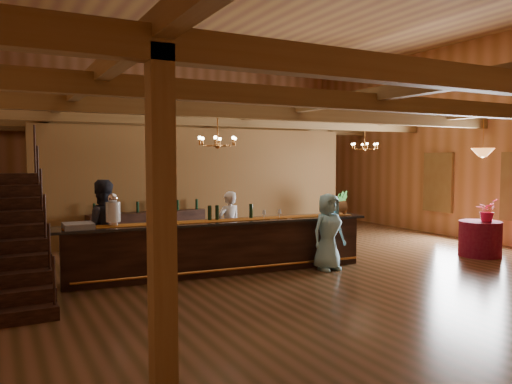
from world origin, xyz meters
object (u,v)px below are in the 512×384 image
tasting_bar (221,246)px  beverage_dispenser (113,210)px  raffle_drum (340,207)px  pendant_lamp (483,152)px  bartender (229,227)px  round_table (480,239)px  chandelier_left (218,141)px  staff_second (102,229)px  floor_plant (336,213)px  backbar_shelf (148,228)px  chandelier_right (365,146)px  guest (328,232)px

tasting_bar → beverage_dispenser: bearing=178.6°
beverage_dispenser → raffle_drum: 4.75m
pendant_lamp → bartender: bearing=158.6°
round_table → chandelier_left: size_ratio=1.18×
round_table → staff_second: (-8.14, 1.99, 0.53)m
raffle_drum → floor_plant: size_ratio=0.26×
tasting_bar → floor_plant: size_ratio=4.78×
backbar_shelf → chandelier_right: 6.61m
backbar_shelf → pendant_lamp: size_ratio=3.45×
round_table → chandelier_left: 6.53m
round_table → guest: (-3.96, 0.49, 0.37)m
backbar_shelf → guest: 5.17m
round_table → chandelier_right: (-0.29, 3.76, 2.22)m
chandelier_left → floor_plant: chandelier_left is taller
backbar_shelf → bartender: size_ratio=2.00×
staff_second → floor_plant: 7.46m
raffle_drum → staff_second: 4.95m
tasting_bar → bartender: size_ratio=4.04×
bartender → floor_plant: 4.86m
chandelier_right → tasting_bar: bearing=-156.4°
round_table → guest: bearing=172.9°
guest → bartender: bearing=127.9°
beverage_dispenser → bartender: (2.60, 0.62, -0.55)m
raffle_drum → chandelier_right: chandelier_right is taller
bartender → staff_second: bearing=-7.0°
chandelier_left → staff_second: 2.80m
tasting_bar → staff_second: staff_second is taller
pendant_lamp → guest: 4.31m
raffle_drum → guest: size_ratio=0.22×
raffle_drum → pendant_lamp: pendant_lamp is taller
beverage_dispenser → staff_second: staff_second is taller
staff_second → guest: size_ratio=1.20×
tasting_bar → chandelier_right: bearing=28.7°
chandelier_left → floor_plant: bearing=28.0°
chandelier_right → bartender: (-5.14, -1.64, -1.85)m
tasting_bar → backbar_shelf: 3.79m
backbar_shelf → staff_second: bearing=-126.0°
round_table → floor_plant: size_ratio=0.72×
chandelier_right → floor_plant: size_ratio=0.61×
guest → raffle_drum: bearing=33.1°
chandelier_left → guest: 2.89m
staff_second → floor_plant: bearing=-159.8°
beverage_dispenser → tasting_bar: bearing=-6.5°
guest → tasting_bar: bearing=155.1°
tasting_bar → floor_plant: floor_plant is taller
raffle_drum → staff_second: staff_second is taller
guest → backbar_shelf: bearing=114.2°
tasting_bar → staff_second: size_ratio=3.36×
bartender → pendant_lamp: bearing=148.7°
pendant_lamp → guest: size_ratio=0.58×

